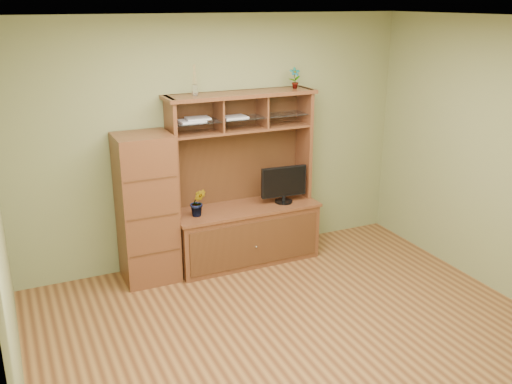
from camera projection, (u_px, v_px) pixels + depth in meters
room at (306, 195)px, 4.55m from camera, size 4.54×4.04×2.74m
media_hutch at (244, 216)px, 6.39m from camera, size 1.66×0.61×1.90m
monitor at (284, 184)px, 6.38m from camera, size 0.53×0.20×0.42m
orchid_plant at (198, 202)px, 6.00m from camera, size 0.20×0.18×0.30m
top_plant at (295, 78)px, 6.23m from camera, size 0.13×0.10×0.23m
reed_diffuser at (195, 84)px, 5.77m from camera, size 0.06×0.06×0.31m
magazines at (208, 119)px, 5.94m from camera, size 0.75×0.22×0.04m
side_cabinet at (147, 209)px, 5.87m from camera, size 0.56×0.51×1.57m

